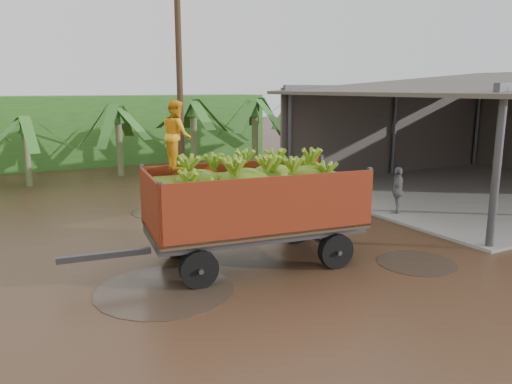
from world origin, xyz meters
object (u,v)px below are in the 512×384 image
man_blue (339,211)px  utility_pole (180,83)px  banana_trailer (253,202)px  man_grey (397,191)px

man_blue → utility_pole: utility_pole is taller
banana_trailer → man_blue: bearing=14.7°
man_grey → utility_pole: 9.21m
man_blue → man_grey: man_blue is taller
man_blue → utility_pole: (-1.14, 8.62, 3.35)m
banana_trailer → man_blue: size_ratio=4.17×
man_blue → utility_pole: 9.32m
banana_trailer → utility_pole: size_ratio=0.82×
banana_trailer → utility_pole: (1.64, 8.97, 2.72)m
banana_trailer → man_blue: banana_trailer is taller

